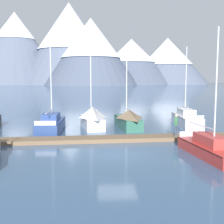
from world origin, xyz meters
TOP-DOWN VIEW (x-y plane):
  - ground_plane at (0.00, 0.00)m, footprint 700.00×700.00m
  - mountain_west_summit at (-70.18, 240.11)m, footprint 87.21×87.21m
  - mountain_central_massif at (-23.94, 235.63)m, footprint 88.79×88.79m
  - mountain_shoulder_ridge at (-5.33, 208.15)m, footprint 73.13×73.13m
  - mountain_east_summit at (28.66, 233.49)m, footprint 77.38×77.38m
  - mountain_rear_spur at (61.65, 240.78)m, footprint 73.90×73.90m
  - dock at (0.00, 4.00)m, footprint 25.79×3.49m
  - sailboat_mid_dock_port at (-5.35, 8.59)m, footprint 1.97×7.23m
  - sailboat_mid_dock_starboard at (-1.77, 10.15)m, footprint 2.70×6.13m
  - sailboat_far_berth at (1.69, 9.89)m, footprint 2.47×6.43m
  - sailboat_outer_slip at (5.70, -1.45)m, footprint 2.55×7.18m
  - sailboat_end_of_dock at (7.86, 11.38)m, footprint 2.12×7.37m
  - person_on_dock at (4.92, 4.24)m, footprint 0.35×0.55m

SIDE VIEW (x-z plane):
  - ground_plane at x=0.00m, z-range 0.00..0.00m
  - dock at x=0.00m, z-range -0.01..0.29m
  - sailboat_outer_slip at x=5.70m, z-range -3.33..4.37m
  - sailboat_mid_dock_port at x=-5.35m, z-range -3.55..4.88m
  - sailboat_end_of_dock at x=7.86m, z-range -3.31..4.67m
  - sailboat_far_berth at x=1.69m, z-range -3.01..4.74m
  - sailboat_mid_dock_starboard at x=-1.77m, z-range -2.54..4.51m
  - person_on_dock at x=4.92m, z-range 0.42..2.11m
  - mountain_east_summit at x=28.66m, z-range 1.19..39.57m
  - mountain_rear_spur at x=61.65m, z-range 1.50..42.02m
  - mountain_shoulder_ridge at x=-5.33m, z-range 1.91..52.29m
  - mountain_west_summit at x=-70.18m, z-range 1.03..62.04m
  - mountain_central_massif at x=-23.94m, z-range 2.50..70.68m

